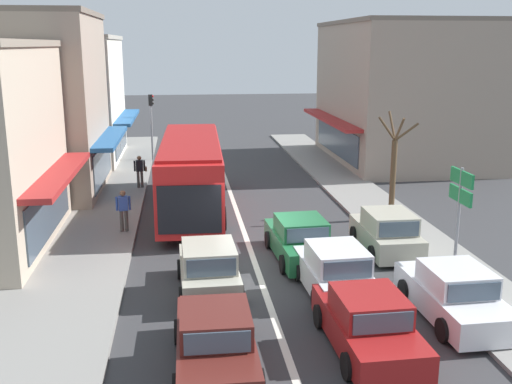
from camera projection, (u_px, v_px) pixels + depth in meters
name	position (u px, v px, depth m)	size (l,w,h in m)	color
ground_plane	(253.00, 259.00, 20.68)	(140.00, 140.00, 0.00)	#353538
lane_centre_line	(242.00, 225.00, 24.53)	(0.20, 28.00, 0.01)	silver
sidewalk_left	(79.00, 216.00, 25.62)	(5.20, 44.00, 0.14)	gray
kerb_right	(373.00, 206.00, 27.20)	(2.80, 44.00, 0.12)	gray
shopfront_mid_block	(16.00, 105.00, 28.68)	(8.85, 8.04, 8.73)	gray
shopfront_far_end	(53.00, 100.00, 37.09)	(9.08, 8.74, 7.74)	silver
building_right_far	(404.00, 92.00, 37.16)	(9.48, 11.90, 8.62)	gray
city_bus	(191.00, 170.00, 26.16)	(2.98, 10.93, 3.23)	red
sedan_behind_bus_mid	(215.00, 342.00, 13.53)	(1.93, 4.21, 1.47)	#561E19
sedan_adjacent_lane_trail	(368.00, 324.00, 14.40)	(1.97, 4.24, 1.47)	maroon
hatchback_queue_gap_filler	(335.00, 272.00, 17.58)	(1.92, 3.76, 1.54)	silver
hatchback_adjacent_lane_lead	(209.00, 270.00, 17.74)	(1.88, 3.74, 1.54)	#B7B29E
sedan_queue_far_back	(300.00, 240.00, 20.53)	(2.05, 4.28, 1.47)	#1E6638
parked_sedan_kerb_front	(454.00, 295.00, 16.07)	(1.97, 4.24, 1.47)	silver
parked_hatchback_kerb_second	(387.00, 233.00, 21.17)	(1.84, 3.71, 1.54)	#B7B29E
traffic_light_downstreet	(151.00, 116.00, 37.26)	(0.32, 0.24, 4.20)	gray
directional_road_sign	(460.00, 197.00, 18.17)	(0.10, 1.40, 3.60)	gray
street_tree_right	(393.00, 170.00, 24.86)	(1.75, 1.78, 4.49)	brown
pedestrian_with_handbag_near	(140.00, 170.00, 30.16)	(0.65, 0.30, 1.63)	#4C4742
pedestrian_browsing_midblock	(123.00, 208.00, 23.05)	(0.57, 0.26, 1.63)	#4C4742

